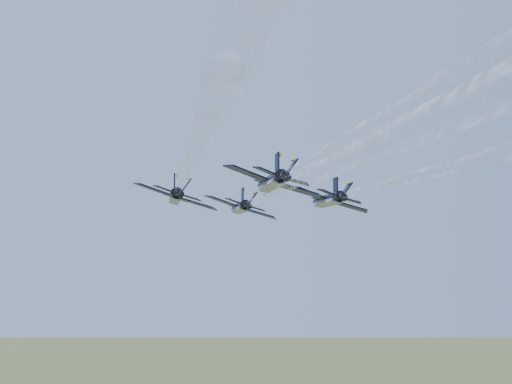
{
  "coord_description": "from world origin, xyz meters",
  "views": [
    {
      "loc": [
        -0.61,
        -90.45,
        93.38
      ],
      "look_at": [
        -1.06,
        1.3,
        105.57
      ],
      "focal_mm": 45.0,
      "sensor_mm": 36.0,
      "label": 1
    }
  ],
  "objects_px": {
    "jet_lead": "(240,207)",
    "jet_left": "(176,197)",
    "jet_right": "(328,200)",
    "jet_slot": "(271,182)"
  },
  "relations": [
    {
      "from": "jet_lead",
      "to": "jet_left",
      "type": "height_order",
      "value": "same"
    },
    {
      "from": "jet_left",
      "to": "jet_right",
      "type": "distance_m",
      "value": 22.0
    },
    {
      "from": "jet_lead",
      "to": "jet_right",
      "type": "xyz_separation_m",
      "value": [
        13.07,
        -10.15,
        0.0
      ]
    },
    {
      "from": "jet_right",
      "to": "jet_slot",
      "type": "xyz_separation_m",
      "value": [
        -8.53,
        -17.69,
        0.0
      ]
    },
    {
      "from": "jet_lead",
      "to": "jet_left",
      "type": "relative_size",
      "value": 1.0
    },
    {
      "from": "jet_lead",
      "to": "jet_slot",
      "type": "height_order",
      "value": "same"
    },
    {
      "from": "jet_right",
      "to": "jet_slot",
      "type": "relative_size",
      "value": 1.0
    },
    {
      "from": "jet_lead",
      "to": "jet_slot",
      "type": "relative_size",
      "value": 1.0
    },
    {
      "from": "jet_left",
      "to": "jet_slot",
      "type": "height_order",
      "value": "same"
    },
    {
      "from": "jet_slot",
      "to": "jet_left",
      "type": "bearing_deg",
      "value": 123.42
    }
  ]
}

